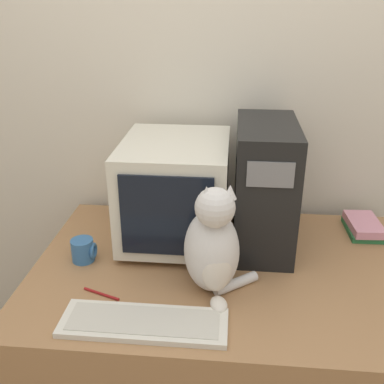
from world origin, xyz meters
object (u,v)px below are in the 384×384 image
Objects in this scene: book_stack at (364,227)px; cat at (213,247)px; computer_tower at (264,186)px; pen at (101,294)px; keyboard at (144,323)px; mug at (83,250)px; crt_monitor at (175,190)px.

cat is at bearing -143.68° from book_stack.
pen is (-0.52, -0.39, -0.23)m from computer_tower.
computer_tower reaches higher than keyboard.
computer_tower is 0.70m from mug.
cat is at bearing -14.95° from mug.
keyboard is 0.21m from pen.
computer_tower is 0.48m from book_stack.
crt_monitor reaches higher than mug.
pen is 1.50× the size of mug.
mug is at bearing 121.25° from pen.
book_stack is at bearing 16.21° from mug.
pen is (-0.94, -0.50, -0.02)m from book_stack.
crt_monitor is at bearing -171.44° from book_stack.
cat is (-0.17, -0.32, -0.08)m from computer_tower.
cat is at bearing 11.09° from pen.
keyboard is at bearing -148.24° from cat.
crt_monitor is 0.99× the size of computer_tower.
mug is (-0.64, -0.19, -0.19)m from computer_tower.
crt_monitor is 3.60× the size of pen.
cat is 0.50m from mug.
mug is at bearing -163.15° from computer_tower.
computer_tower is at bearing 36.58° from pen.
keyboard is (-0.36, -0.52, -0.23)m from computer_tower.
book_stack is at bearing 21.61° from cat.
book_stack is at bearing 28.09° from pen.
crt_monitor is at bearing 179.84° from computer_tower.
crt_monitor is 5.39× the size of mug.
computer_tower is 0.69m from pen.
crt_monitor is at bearing 101.67° from cat.
crt_monitor is 0.55m from keyboard.
book_stack is 1.07m from pen.
computer_tower is 0.97× the size of keyboard.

